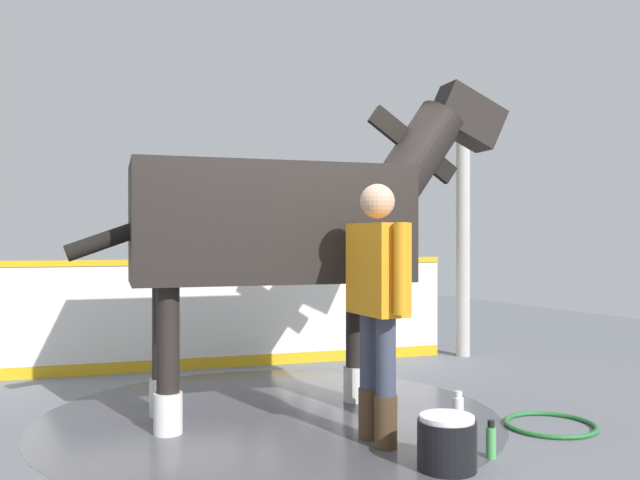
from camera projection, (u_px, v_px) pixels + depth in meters
ground_plane at (281, 424)px, 4.91m from camera, size 16.00×16.00×0.02m
wet_patch at (270, 416)px, 5.10m from camera, size 3.53×3.53×0.00m
barrier_wall at (226, 317)px, 7.05m from camera, size 4.88×0.98×1.15m
roof_post_near at (463, 231)px, 7.70m from camera, size 0.16×0.16×2.89m
horse at (287, 226)px, 5.14m from camera, size 3.49×1.24×2.66m
handler at (377, 293)px, 4.42m from camera, size 0.25×0.69×1.73m
wash_bucket at (447, 443)px, 3.93m from camera, size 0.35×0.35×0.32m
bottle_shampoo at (458, 411)px, 4.80m from camera, size 0.08×0.08×0.26m
bottle_spray at (491, 441)px, 4.13m from camera, size 0.06×0.06×0.23m
hose_coil at (550, 425)px, 4.81m from camera, size 0.66×0.66×0.03m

